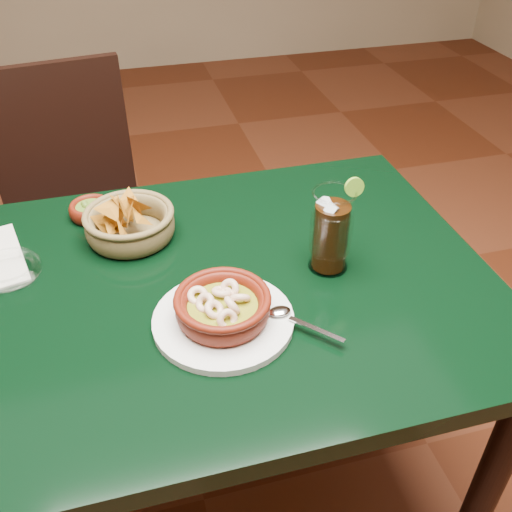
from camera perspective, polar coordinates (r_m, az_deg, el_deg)
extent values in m
plane|color=#471C0C|center=(1.67, -5.23, -23.09)|extent=(7.00, 7.00, 0.00)
cube|color=black|center=(1.10, -7.32, -3.85)|extent=(1.20, 0.80, 0.04)
cylinder|color=black|center=(1.35, 21.88, -21.09)|extent=(0.06, 0.06, 0.71)
cylinder|color=black|center=(1.72, 9.79, -3.00)|extent=(0.06, 0.06, 0.71)
cube|color=black|center=(1.78, -16.68, 1.60)|extent=(0.48, 0.48, 0.04)
cylinder|color=black|center=(1.78, -20.20, -9.01)|extent=(0.04, 0.04, 0.46)
cylinder|color=black|center=(1.80, -8.68, -6.13)|extent=(0.04, 0.04, 0.46)
cylinder|color=black|center=(2.06, -21.38, -2.08)|extent=(0.04, 0.04, 0.46)
cylinder|color=black|center=(2.08, -11.49, 0.33)|extent=(0.04, 0.04, 0.46)
cube|color=black|center=(1.83, -19.06, 11.10)|extent=(0.41, 0.09, 0.45)
cylinder|color=silver|center=(1.01, -3.28, -6.40)|extent=(0.25, 0.25, 0.01)
cylinder|color=#4C1107|center=(1.00, -3.31, -5.96)|extent=(0.15, 0.15, 0.01)
torus|color=#4C1107|center=(0.99, -3.34, -5.16)|extent=(0.19, 0.19, 0.04)
torus|color=#4C1107|center=(0.97, -3.39, -4.29)|extent=(0.17, 0.17, 0.01)
cylinder|color=#6C6D15|center=(0.98, -3.35, -5.02)|extent=(0.13, 0.13, 0.01)
torus|color=beige|center=(0.99, -1.62, -4.28)|extent=(0.04, 0.04, 0.04)
torus|color=beige|center=(1.00, -2.68, -3.31)|extent=(0.05, 0.05, 0.04)
torus|color=beige|center=(1.00, -3.42, -3.58)|extent=(0.05, 0.05, 0.03)
torus|color=beige|center=(1.00, -5.85, -3.98)|extent=(0.05, 0.05, 0.04)
torus|color=beige|center=(0.97, -5.12, -4.70)|extent=(0.04, 0.04, 0.04)
torus|color=beige|center=(0.96, -4.18, -5.38)|extent=(0.05, 0.04, 0.04)
torus|color=beige|center=(0.95, -2.90, -6.37)|extent=(0.05, 0.03, 0.05)
torus|color=beige|center=(0.96, -2.40, -4.96)|extent=(0.04, 0.05, 0.04)
cube|color=silver|center=(0.98, 6.06, -7.30)|extent=(0.08, 0.08, 0.00)
ellipsoid|color=silver|center=(1.00, 2.37, -5.54)|extent=(0.04, 0.03, 0.01)
cylinder|color=brown|center=(1.24, -12.32, 2.03)|extent=(0.16, 0.16, 0.01)
torus|color=brown|center=(1.22, -12.48, 3.05)|extent=(0.22, 0.22, 0.06)
torus|color=brown|center=(1.21, -12.65, 4.13)|extent=(0.19, 0.19, 0.01)
cone|color=#A26115|center=(1.22, -14.13, 2.96)|extent=(0.08, 0.10, 0.07)
cone|color=#A26115|center=(1.21, -13.39, 2.89)|extent=(0.03, 0.09, 0.09)
cone|color=#A26115|center=(1.20, -11.42, 3.78)|extent=(0.07, 0.10, 0.07)
cone|color=#A26115|center=(1.21, -13.99, 3.71)|extent=(0.09, 0.02, 0.09)
cone|color=#A26115|center=(1.24, -14.21, 3.52)|extent=(0.04, 0.09, 0.09)
cone|color=#A26115|center=(1.17, -13.09, 2.32)|extent=(0.04, 0.10, 0.09)
cone|color=#A26115|center=(1.20, -12.63, 4.14)|extent=(0.04, 0.07, 0.07)
cone|color=#A26115|center=(1.24, -12.90, 4.64)|extent=(0.10, 0.04, 0.09)
cone|color=#A26115|center=(1.21, -13.47, 5.12)|extent=(0.04, 0.08, 0.07)
cone|color=#A26115|center=(1.22, -11.86, 4.84)|extent=(0.04, 0.09, 0.09)
cone|color=#A26115|center=(1.23, -14.96, 3.30)|extent=(0.08, 0.06, 0.09)
cone|color=#A26115|center=(1.20, -13.19, 4.79)|extent=(0.02, 0.09, 0.09)
cone|color=#A26115|center=(1.25, -12.71, 5.48)|extent=(0.08, 0.08, 0.04)
cone|color=#A26115|center=(1.20, -14.40, 4.64)|extent=(0.10, 0.08, 0.06)
cone|color=#A26115|center=(1.21, -13.27, 3.15)|extent=(0.09, 0.06, 0.07)
cone|color=#A26115|center=(1.24, -11.80, 4.98)|extent=(0.09, 0.04, 0.09)
cylinder|color=#4C1107|center=(1.33, -16.06, 3.92)|extent=(0.08, 0.08, 0.01)
torus|color=#4C1107|center=(1.32, -16.17, 4.46)|extent=(0.11, 0.11, 0.04)
cylinder|color=#365314|center=(1.32, -16.21, 4.66)|extent=(0.06, 0.06, 0.01)
sphere|color=#365314|center=(1.31, -16.39, 4.62)|extent=(0.02, 0.02, 0.02)
sphere|color=#365314|center=(1.32, -16.69, 4.84)|extent=(0.02, 0.02, 0.02)
sphere|color=#365314|center=(1.33, -16.79, 5.03)|extent=(0.02, 0.02, 0.02)
sphere|color=#365314|center=(1.31, -16.12, 4.66)|extent=(0.02, 0.02, 0.02)
sphere|color=#365314|center=(1.32, -15.68, 5.10)|extent=(0.02, 0.02, 0.02)
cylinder|color=white|center=(1.14, 7.18, -0.88)|extent=(0.08, 0.08, 0.01)
torus|color=white|center=(1.09, 7.51, 2.53)|extent=(0.17, 0.17, 0.09)
cylinder|color=black|center=(1.10, 7.45, 1.95)|extent=(0.07, 0.07, 0.14)
cube|color=silver|center=(1.06, 7.87, 3.96)|extent=(0.03, 0.03, 0.03)
cube|color=silver|center=(1.07, 6.88, 5.23)|extent=(0.03, 0.03, 0.03)
cube|color=silver|center=(1.05, 7.56, 4.65)|extent=(0.03, 0.03, 0.03)
cube|color=silver|center=(1.07, 6.87, 4.24)|extent=(0.03, 0.03, 0.03)
torus|color=white|center=(1.05, 7.87, 6.29)|extent=(0.08, 0.08, 0.00)
cylinder|color=#6CA325|center=(1.06, 9.81, 6.81)|extent=(0.04, 0.01, 0.04)
cylinder|color=white|center=(1.20, -23.36, -1.68)|extent=(0.11, 0.11, 0.01)
torus|color=white|center=(1.20, -23.51, -1.20)|extent=(0.13, 0.13, 0.03)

